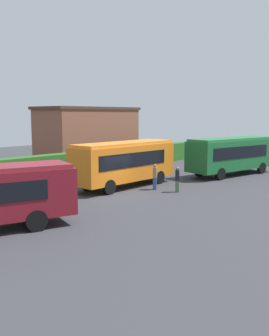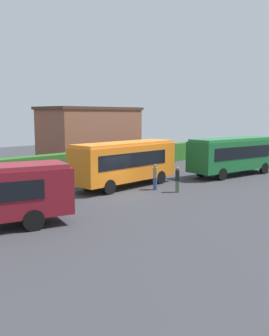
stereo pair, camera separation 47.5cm
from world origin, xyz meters
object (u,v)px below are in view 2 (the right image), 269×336
(bus_green, at_px, (234,154))
(person_far, at_px, (177,179))
(bus_orange, at_px, (125,161))
(person_right, at_px, (155,176))

(bus_green, bearing_deg, person_far, -164.49)
(bus_orange, height_order, person_right, bus_orange)
(bus_orange, relative_size, person_far, 5.04)
(bus_green, height_order, person_far, bus_green)
(person_right, distance_m, person_far, 1.71)
(bus_orange, distance_m, person_right, 2.60)
(bus_orange, relative_size, person_right, 4.84)
(person_far, bearing_deg, person_right, 152.80)
(bus_orange, bearing_deg, bus_green, -17.33)
(bus_orange, xyz_separation_m, bus_green, (10.27, -3.16, -0.01))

